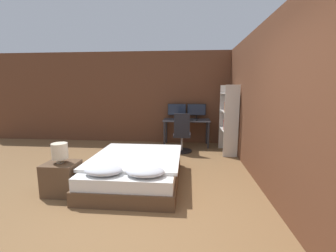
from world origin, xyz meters
TOP-DOWN VIEW (x-y plane):
  - ground_plane at (0.00, 0.00)m, footprint 20.00×20.00m
  - wall_back at (0.00, 4.22)m, footprint 12.00×0.06m
  - wall_side_right at (1.79, 1.50)m, footprint 0.06×12.00m
  - bed at (-0.34, 1.14)m, footprint 1.52×1.90m
  - nightstand at (-1.38, 0.63)m, footprint 0.49×0.43m
  - bedside_lamp at (-1.38, 0.63)m, footprint 0.23×0.23m
  - desk at (0.51, 3.81)m, footprint 1.30×0.66m
  - monitor_left at (0.23, 4.04)m, footprint 0.54×0.16m
  - monitor_right at (0.80, 4.04)m, footprint 0.54×0.16m
  - keyboard at (0.51, 3.59)m, footprint 0.37×0.13m
  - computer_mouse at (0.79, 3.59)m, footprint 0.07×0.05m
  - office_chair at (0.41, 3.11)m, footprint 0.52×0.52m
  - bookshelf at (1.57, 3.10)m, footprint 0.34×0.82m

SIDE VIEW (x-z plane):
  - ground_plane at x=0.00m, z-range 0.00..0.00m
  - bed at x=-0.34m, z-range -0.04..0.50m
  - nightstand at x=-1.38m, z-range 0.00..0.50m
  - office_chair at x=0.41m, z-range -0.11..0.91m
  - desk at x=0.51m, z-range 0.28..1.03m
  - bedside_lamp at x=-1.38m, z-range 0.53..0.83m
  - keyboard at x=0.51m, z-range 0.75..0.77m
  - computer_mouse at x=0.79m, z-range 0.75..0.79m
  - bookshelf at x=1.57m, z-range 0.08..1.79m
  - monitor_left at x=0.23m, z-range 0.79..1.22m
  - monitor_right at x=0.80m, z-range 0.79..1.22m
  - wall_back at x=0.00m, z-range 0.00..2.70m
  - wall_side_right at x=1.79m, z-range 0.00..2.70m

